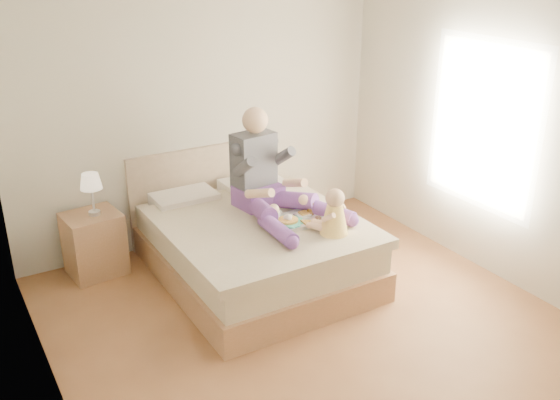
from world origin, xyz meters
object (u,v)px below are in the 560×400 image
tray (297,218)px  bed (251,242)px  nightstand (94,244)px  baby (333,215)px  adult (267,181)px

tray → bed: bearing=127.4°
nightstand → tray: bearing=-41.0°
bed → baby: 0.96m
adult → nightstand: bearing=145.3°
nightstand → baby: (1.72, -1.48, 0.47)m
baby → bed: bearing=89.8°
bed → adult: size_ratio=1.76×
adult → baby: size_ratio=2.99×
adult → baby: bearing=-80.9°
nightstand → adult: bearing=-32.1°
bed → nightstand: 1.49m
bed → tray: size_ratio=4.64×
tray → baby: 0.41m
bed → nightstand: (-1.29, 0.75, -0.01)m
bed → adult: adult is taller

